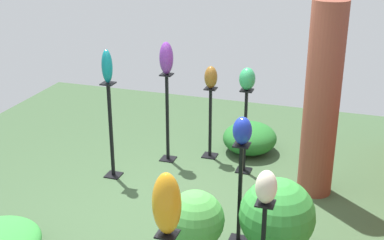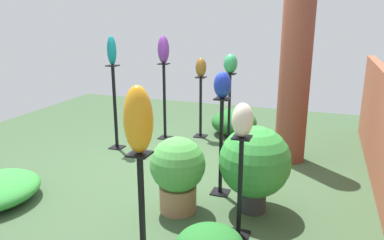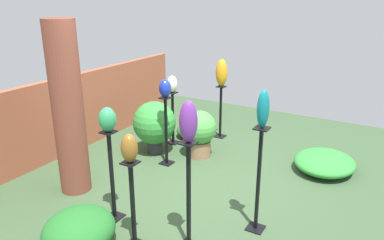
{
  "view_description": "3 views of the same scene",
  "coord_description": "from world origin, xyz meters",
  "px_view_note": "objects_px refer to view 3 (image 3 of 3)",
  "views": [
    {
      "loc": [
        5.08,
        1.83,
        3.28
      ],
      "look_at": [
        -0.26,
        0.09,
        1.07
      ],
      "focal_mm": 50.0,
      "sensor_mm": 36.0,
      "label": 1
    },
    {
      "loc": [
        4.18,
        1.82,
        1.99
      ],
      "look_at": [
        0.14,
        0.38,
        0.78
      ],
      "focal_mm": 35.0,
      "sensor_mm": 36.0,
      "label": 2
    },
    {
      "loc": [
        -4.25,
        -2.39,
        2.68
      ],
      "look_at": [
        -0.01,
        0.11,
        0.98
      ],
      "focal_mm": 35.0,
      "sensor_mm": 36.0,
      "label": 3
    }
  ],
  "objects_px": {
    "pedestal_teal": "(258,185)",
    "art_vase_jade": "(107,120)",
    "art_vase_violet": "(188,122)",
    "potted_plant_back_center": "(154,124)",
    "brick_pillar": "(68,110)",
    "pedestal_cobalt": "(166,134)",
    "potted_plant_near_pillar": "(199,131)",
    "art_vase_amber": "(222,73)",
    "art_vase_cobalt": "(165,88)",
    "pedestal_amber": "(221,114)",
    "art_vase_bronze": "(129,148)",
    "art_vase_teal": "(263,109)",
    "pedestal_violet": "(189,201)",
    "pedestal_ivory": "(173,120)",
    "pedestal_bronze": "(133,209)",
    "pedestal_jade": "(112,180)",
    "art_vase_ivory": "(172,84)"
  },
  "relations": [
    {
      "from": "pedestal_amber",
      "to": "art_vase_bronze",
      "type": "bearing_deg",
      "value": -169.18
    },
    {
      "from": "brick_pillar",
      "to": "art_vase_teal",
      "type": "relative_size",
      "value": 5.6
    },
    {
      "from": "pedestal_teal",
      "to": "potted_plant_back_center",
      "type": "bearing_deg",
      "value": 62.57
    },
    {
      "from": "art_vase_bronze",
      "to": "potted_plant_back_center",
      "type": "bearing_deg",
      "value": 30.77
    },
    {
      "from": "pedestal_jade",
      "to": "pedestal_ivory",
      "type": "xyz_separation_m",
      "value": [
        2.41,
        0.71,
        -0.08
      ]
    },
    {
      "from": "art_vase_bronze",
      "to": "art_vase_amber",
      "type": "xyz_separation_m",
      "value": [
        3.44,
        0.66,
        0.09
      ]
    },
    {
      "from": "art_vase_amber",
      "to": "art_vase_jade",
      "type": "bearing_deg",
      "value": -178.27
    },
    {
      "from": "art_vase_violet",
      "to": "potted_plant_back_center",
      "type": "xyz_separation_m",
      "value": [
        1.91,
        1.84,
        -0.94
      ]
    },
    {
      "from": "pedestal_amber",
      "to": "art_vase_amber",
      "type": "distance_m",
      "value": 0.8
    },
    {
      "from": "pedestal_amber",
      "to": "art_vase_violet",
      "type": "bearing_deg",
      "value": -159.39
    },
    {
      "from": "art_vase_violet",
      "to": "potted_plant_near_pillar",
      "type": "height_order",
      "value": "art_vase_violet"
    },
    {
      "from": "pedestal_ivory",
      "to": "art_vase_bronze",
      "type": "distance_m",
      "value": 3.08
    },
    {
      "from": "pedestal_jade",
      "to": "potted_plant_back_center",
      "type": "relative_size",
      "value": 1.25
    },
    {
      "from": "art_vase_violet",
      "to": "art_vase_bronze",
      "type": "distance_m",
      "value": 0.67
    },
    {
      "from": "art_vase_bronze",
      "to": "art_vase_amber",
      "type": "relative_size",
      "value": 0.6
    },
    {
      "from": "pedestal_violet",
      "to": "pedestal_bronze",
      "type": "distance_m",
      "value": 0.61
    },
    {
      "from": "brick_pillar",
      "to": "art_vase_cobalt",
      "type": "height_order",
      "value": "brick_pillar"
    },
    {
      "from": "art_vase_cobalt",
      "to": "potted_plant_back_center",
      "type": "distance_m",
      "value": 0.9
    },
    {
      "from": "pedestal_cobalt",
      "to": "potted_plant_near_pillar",
      "type": "bearing_deg",
      "value": -30.51
    },
    {
      "from": "pedestal_teal",
      "to": "art_vase_amber",
      "type": "distance_m",
      "value": 3.08
    },
    {
      "from": "art_vase_teal",
      "to": "pedestal_violet",
      "type": "bearing_deg",
      "value": 143.19
    },
    {
      "from": "art_vase_jade",
      "to": "potted_plant_near_pillar",
      "type": "distance_m",
      "value": 2.31
    },
    {
      "from": "brick_pillar",
      "to": "pedestal_cobalt",
      "type": "relative_size",
      "value": 2.11
    },
    {
      "from": "art_vase_bronze",
      "to": "art_vase_amber",
      "type": "distance_m",
      "value": 3.51
    },
    {
      "from": "art_vase_amber",
      "to": "pedestal_violet",
      "type": "bearing_deg",
      "value": -159.39
    },
    {
      "from": "pedestal_teal",
      "to": "art_vase_amber",
      "type": "height_order",
      "value": "art_vase_amber"
    },
    {
      "from": "art_vase_violet",
      "to": "potted_plant_back_center",
      "type": "distance_m",
      "value": 2.81
    },
    {
      "from": "pedestal_bronze",
      "to": "brick_pillar",
      "type": "bearing_deg",
      "value": 69.41
    },
    {
      "from": "art_vase_violet",
      "to": "art_vase_cobalt",
      "type": "xyz_separation_m",
      "value": [
        1.64,
        1.41,
        -0.2
      ]
    },
    {
      "from": "pedestal_amber",
      "to": "art_vase_cobalt",
      "type": "xyz_separation_m",
      "value": [
        -1.52,
        0.22,
        0.81
      ]
    },
    {
      "from": "pedestal_bronze",
      "to": "pedestal_amber",
      "type": "bearing_deg",
      "value": 10.82
    },
    {
      "from": "pedestal_teal",
      "to": "art_vase_jade",
      "type": "xyz_separation_m",
      "value": [
        -0.67,
        1.61,
        0.7
      ]
    },
    {
      "from": "pedestal_teal",
      "to": "brick_pillar",
      "type": "bearing_deg",
      "value": 98.9
    },
    {
      "from": "art_vase_cobalt",
      "to": "pedestal_violet",
      "type": "bearing_deg",
      "value": -139.34
    },
    {
      "from": "art_vase_bronze",
      "to": "potted_plant_near_pillar",
      "type": "relative_size",
      "value": 0.38
    },
    {
      "from": "pedestal_bronze",
      "to": "art_vase_cobalt",
      "type": "distance_m",
      "value": 2.26
    },
    {
      "from": "pedestal_amber",
      "to": "art_vase_bronze",
      "type": "distance_m",
      "value": 3.58
    },
    {
      "from": "pedestal_teal",
      "to": "art_vase_teal",
      "type": "distance_m",
      "value": 0.91
    },
    {
      "from": "pedestal_teal",
      "to": "art_vase_ivory",
      "type": "relative_size",
      "value": 4.3
    },
    {
      "from": "art_vase_ivory",
      "to": "art_vase_jade",
      "type": "bearing_deg",
      "value": -163.68
    },
    {
      "from": "pedestal_bronze",
      "to": "art_vase_cobalt",
      "type": "xyz_separation_m",
      "value": [
        1.92,
        0.88,
        0.81
      ]
    },
    {
      "from": "pedestal_jade",
      "to": "pedestal_violet",
      "type": "height_order",
      "value": "pedestal_violet"
    },
    {
      "from": "pedestal_violet",
      "to": "potted_plant_near_pillar",
      "type": "bearing_deg",
      "value": 26.73
    },
    {
      "from": "art_vase_amber",
      "to": "art_vase_cobalt",
      "type": "xyz_separation_m",
      "value": [
        -1.52,
        0.22,
        0.01
      ]
    },
    {
      "from": "potted_plant_near_pillar",
      "to": "pedestal_teal",
      "type": "bearing_deg",
      "value": -132.67
    },
    {
      "from": "pedestal_cobalt",
      "to": "art_vase_violet",
      "type": "distance_m",
      "value": 2.36
    },
    {
      "from": "art_vase_ivory",
      "to": "pedestal_teal",
      "type": "bearing_deg",
      "value": -126.95
    },
    {
      "from": "art_vase_amber",
      "to": "art_vase_cobalt",
      "type": "height_order",
      "value": "art_vase_amber"
    },
    {
      "from": "art_vase_amber",
      "to": "pedestal_ivory",
      "type": "bearing_deg",
      "value": 140.09
    },
    {
      "from": "art_vase_cobalt",
      "to": "potted_plant_back_center",
      "type": "xyz_separation_m",
      "value": [
        0.27,
        0.43,
        -0.74
      ]
    }
  ]
}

